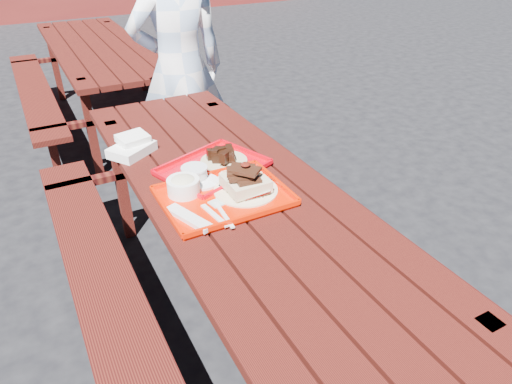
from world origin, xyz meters
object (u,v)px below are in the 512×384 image
at_px(picnic_table_near, 240,228).
at_px(near_tray, 221,189).
at_px(far_tray, 213,167).
at_px(person, 180,69).
at_px(picnic_table_far, 101,66).

relative_size(picnic_table_near, near_tray, 4.94).
bearing_deg(far_tray, person, 76.47).
bearing_deg(picnic_table_far, picnic_table_near, -90.00).
bearing_deg(near_tray, picnic_table_near, 10.86).
relative_size(near_tray, far_tray, 0.94).
height_order(near_tray, far_tray, near_tray).
distance_m(picnic_table_far, near_tray, 2.83).
bearing_deg(far_tray, near_tray, -104.99).
bearing_deg(near_tray, far_tray, 75.01).
distance_m(picnic_table_far, person, 1.45).
height_order(far_tray, person, person).
xyz_separation_m(picnic_table_near, near_tray, (-0.08, -0.02, 0.23)).
bearing_deg(far_tray, picnic_table_near, -81.64).
distance_m(picnic_table_near, picnic_table_far, 2.80).
distance_m(picnic_table_near, person, 1.45).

